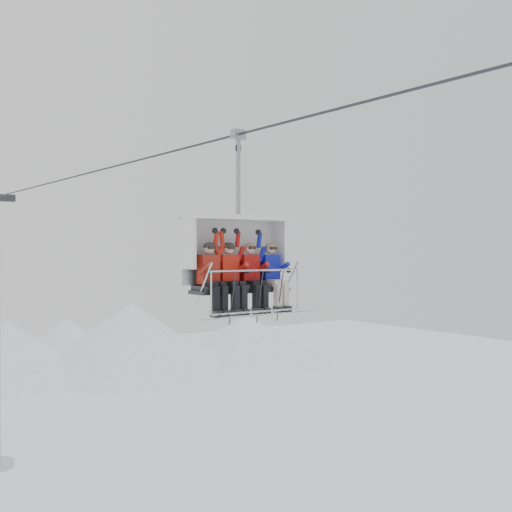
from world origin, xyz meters
TOP-DOWN VIEW (x-y plane):
  - haul_cable at (0.00, 0.00)m, footprint 0.06×50.00m
  - chairlift_carrier at (0.00, 0.80)m, footprint 2.47×1.17m
  - skier_far_left at (-0.81, 0.49)m, footprint 0.42×1.69m
  - skier_center_left at (-0.32, 0.49)m, footprint 0.42×1.69m
  - skier_center_right at (0.24, 0.49)m, footprint 0.42×1.69m
  - skier_far_right at (0.82, 0.49)m, footprint 0.42×1.69m

SIDE VIEW (x-z plane):
  - skier_far_right at x=0.82m, z-range 9.39..11.05m
  - skier_far_left at x=-0.81m, z-range 9.39..11.06m
  - skier_center_left at x=-0.32m, z-range 9.39..11.06m
  - skier_center_right at x=0.24m, z-range 9.39..11.06m
  - chairlift_carrier at x=0.00m, z-range 8.70..12.68m
  - haul_cable at x=0.00m, z-range 13.27..13.33m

